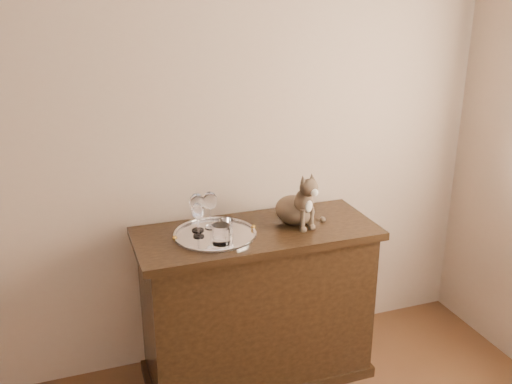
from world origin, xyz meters
TOP-DOWN VIEW (x-y plane):
  - wall_back at (0.00, 2.25)m, footprint 4.00×0.10m
  - sideboard at (0.60, 1.94)m, footprint 1.20×0.50m
  - tray at (0.39, 1.94)m, footprint 0.40×0.40m
  - wine_glass_a at (0.32, 2.01)m, footprint 0.07×0.07m
  - wine_glass_b at (0.39, 2.03)m, footprint 0.07×0.07m
  - wine_glass_c at (0.31, 1.94)m, footprint 0.06×0.06m
  - tumbler_a at (0.43, 1.91)m, footprint 0.07×0.07m
  - tumbler_b at (0.39, 1.83)m, footprint 0.08×0.08m
  - cat at (0.81, 1.96)m, footprint 0.34×0.32m

SIDE VIEW (x-z plane):
  - sideboard at x=0.60m, z-range 0.00..0.85m
  - tray at x=0.39m, z-range 0.85..0.86m
  - tumbler_a at x=0.43m, z-range 0.86..0.94m
  - tumbler_b at x=0.39m, z-range 0.86..0.95m
  - wine_glass_c at x=0.31m, z-range 0.86..1.03m
  - wine_glass_b at x=0.39m, z-range 0.86..1.05m
  - wine_glass_a at x=0.32m, z-range 0.86..1.05m
  - cat at x=0.81m, z-range 0.85..1.14m
  - wall_back at x=0.00m, z-range 0.00..2.70m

